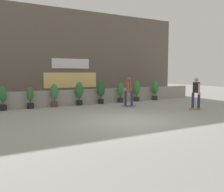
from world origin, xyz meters
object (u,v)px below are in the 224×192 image
at_px(potted_plant_6, 121,92).
at_px(skater_far_right, 129,90).
at_px(potted_plant_4, 79,92).
at_px(potted_plant_2, 30,97).
at_px(potted_plant_7, 137,90).
at_px(potted_plant_8, 155,89).
at_px(potted_plant_5, 101,90).
at_px(potted_plant_3, 54,94).
at_px(potted_plant_1, 3,97).
at_px(skater_mid_plaza, 196,92).

bearing_deg(potted_plant_6, skater_far_right, -108.30).
bearing_deg(potted_plant_4, potted_plant_2, 180.00).
distance_m(potted_plant_7, potted_plant_8, 1.59).
bearing_deg(potted_plant_2, potted_plant_5, -0.00).
xyz_separation_m(potted_plant_2, potted_plant_3, (1.33, 0.00, 0.14)).
xyz_separation_m(potted_plant_1, potted_plant_5, (5.66, -0.00, 0.16)).
bearing_deg(skater_far_right, potted_plant_5, 111.71).
distance_m(potted_plant_1, potted_plant_7, 8.39).
bearing_deg(potted_plant_5, skater_far_right, -68.29).
xyz_separation_m(potted_plant_7, skater_far_right, (-1.94, -1.99, 0.15)).
bearing_deg(potted_plant_5, potted_plant_2, 180.00).
bearing_deg(potted_plant_4, potted_plant_1, 180.00).
xyz_separation_m(potted_plant_1, potted_plant_3, (2.71, 0.00, 0.05)).
xyz_separation_m(potted_plant_1, skater_mid_plaza, (9.05, -4.55, 0.24)).
height_order(potted_plant_3, potted_plant_8, potted_plant_8).
height_order(potted_plant_2, potted_plant_8, potted_plant_8).
relative_size(potted_plant_3, potted_plant_7, 0.96).
height_order(potted_plant_5, skater_far_right, skater_far_right).
height_order(potted_plant_8, skater_mid_plaza, skater_mid_plaza).
height_order(potted_plant_4, potted_plant_8, potted_plant_4).
height_order(potted_plant_3, potted_plant_6, potted_plant_3).
distance_m(potted_plant_1, potted_plant_5, 5.66).
bearing_deg(potted_plant_3, potted_plant_2, -180.00).
xyz_separation_m(potted_plant_6, potted_plant_8, (2.87, -0.00, 0.09)).
xyz_separation_m(potted_plant_5, potted_plant_8, (4.32, 0.00, -0.07)).
bearing_deg(potted_plant_4, potted_plant_7, -0.00).
distance_m(potted_plant_4, skater_mid_plaza, 6.64).
relative_size(potted_plant_4, skater_far_right, 0.82).
height_order(potted_plant_2, potted_plant_6, potted_plant_6).
height_order(potted_plant_1, potted_plant_7, potted_plant_7).
bearing_deg(skater_far_right, potted_plant_1, 162.89).
distance_m(potted_plant_4, potted_plant_7, 4.17).
distance_m(potted_plant_4, potted_plant_6, 2.89).
xyz_separation_m(potted_plant_5, skater_far_right, (0.79, -1.99, 0.08)).
bearing_deg(potted_plant_8, potted_plant_2, 180.00).
height_order(potted_plant_2, skater_mid_plaza, skater_mid_plaza).
relative_size(potted_plant_2, potted_plant_5, 0.79).
bearing_deg(potted_plant_1, potted_plant_3, 0.00).
distance_m(potted_plant_6, potted_plant_7, 1.29).
relative_size(potted_plant_1, skater_mid_plaza, 0.75).
bearing_deg(potted_plant_6, potted_plant_7, -0.00).
relative_size(potted_plant_2, potted_plant_7, 0.84).
xyz_separation_m(potted_plant_4, potted_plant_8, (5.76, -0.00, -0.00)).
bearing_deg(skater_mid_plaza, potted_plant_3, 144.33).
relative_size(potted_plant_7, skater_far_right, 0.82).
xyz_separation_m(potted_plant_2, potted_plant_5, (4.28, -0.00, 0.25)).
relative_size(potted_plant_4, potted_plant_5, 0.93).
xyz_separation_m(potted_plant_5, potted_plant_7, (2.73, 0.00, -0.07)).
relative_size(potted_plant_2, skater_far_right, 0.69).
xyz_separation_m(potted_plant_3, potted_plant_8, (7.27, -0.00, 0.04)).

